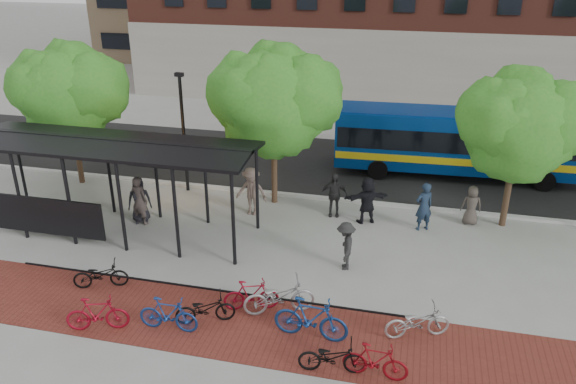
% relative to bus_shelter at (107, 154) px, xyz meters
% --- Properties ---
extents(ground, '(160.00, 160.00, 0.00)m').
position_rel_bus_shelter_xyz_m(ground, '(8.13, 0.48, -3.00)').
color(ground, '#9E9E99').
rests_on(ground, ground).
extents(asphalt_street, '(160.00, 8.00, 0.01)m').
position_rel_bus_shelter_xyz_m(asphalt_street, '(8.13, 8.48, -2.99)').
color(asphalt_street, black).
rests_on(asphalt_street, ground).
extents(curb, '(160.00, 0.25, 0.12)m').
position_rel_bus_shelter_xyz_m(curb, '(8.13, 4.48, -2.94)').
color(curb, '#B7B7B2').
rests_on(curb, ground).
extents(brick_strip, '(24.00, 3.00, 0.01)m').
position_rel_bus_shelter_xyz_m(brick_strip, '(6.13, -4.52, -3.00)').
color(brick_strip, maroon).
rests_on(brick_strip, ground).
extents(bike_rack_rail, '(12.00, 0.05, 0.95)m').
position_rel_bus_shelter_xyz_m(bike_rack_rail, '(4.83, -3.62, -3.00)').
color(bike_rack_rail, black).
rests_on(bike_rack_rail, ground).
extents(bus_shelter, '(10.60, 3.07, 3.60)m').
position_rel_bus_shelter_xyz_m(bus_shelter, '(0.00, 0.00, 0.00)').
color(bus_shelter, black).
rests_on(bus_shelter, ground).
extents(tree_a, '(4.90, 4.00, 6.18)m').
position_rel_bus_shelter_xyz_m(tree_a, '(-3.77, 3.83, 1.24)').
color(tree_a, '#382619').
rests_on(tree_a, ground).
extents(tree_b, '(5.15, 4.20, 6.47)m').
position_rel_bus_shelter_xyz_m(tree_b, '(5.23, 3.83, 1.46)').
color(tree_b, '#382619').
rests_on(tree_b, ground).
extents(tree_c, '(4.66, 3.80, 5.92)m').
position_rel_bus_shelter_xyz_m(tree_c, '(14.22, 3.83, 1.06)').
color(tree_c, '#382619').
rests_on(tree_c, ground).
extents(lamp_post_left, '(0.35, 0.20, 5.12)m').
position_rel_bus_shelter_xyz_m(lamp_post_left, '(1.13, 4.08, -0.25)').
color(lamp_post_left, black).
rests_on(lamp_post_left, ground).
extents(bus, '(11.28, 3.07, 3.02)m').
position_rel_bus_shelter_xyz_m(bus, '(12.57, 8.68, -1.27)').
color(bus, navy).
rests_on(bus, ground).
extents(bike_0, '(1.77, 1.15, 0.88)m').
position_rel_bus_shelter_xyz_m(bike_0, '(1.53, -3.66, -2.56)').
color(bike_0, black).
rests_on(bike_0, ground).
extents(bike_1, '(1.79, 1.01, 1.04)m').
position_rel_bus_shelter_xyz_m(bike_1, '(2.59, -5.60, -2.48)').
color(bike_1, maroon).
rests_on(bike_1, ground).
extents(bike_3, '(1.72, 0.53, 1.03)m').
position_rel_bus_shelter_xyz_m(bike_3, '(4.49, -5.15, -2.48)').
color(bike_3, navy).
rests_on(bike_3, ground).
extents(bike_4, '(1.78, 1.20, 0.88)m').
position_rel_bus_shelter_xyz_m(bike_4, '(5.35, -4.57, -2.56)').
color(bike_4, black).
rests_on(bike_4, ground).
extents(bike_5, '(1.68, 0.95, 0.98)m').
position_rel_bus_shelter_xyz_m(bike_5, '(6.42, -3.68, -2.51)').
color(bike_5, maroon).
rests_on(bike_5, ground).
extents(bike_6, '(2.20, 1.51, 1.09)m').
position_rel_bus_shelter_xyz_m(bike_6, '(7.25, -3.64, -2.45)').
color(bike_6, gray).
rests_on(bike_6, ground).
extents(bike_7, '(2.09, 0.69, 1.24)m').
position_rel_bus_shelter_xyz_m(bike_7, '(8.37, -4.56, -2.38)').
color(bike_7, navy).
rests_on(bike_7, ground).
extents(bike_8, '(1.77, 0.84, 0.90)m').
position_rel_bus_shelter_xyz_m(bike_8, '(9.15, -5.72, -2.55)').
color(bike_8, black).
rests_on(bike_8, ground).
extents(bike_9, '(1.64, 0.53, 0.97)m').
position_rel_bus_shelter_xyz_m(bike_9, '(10.20, -5.68, -2.51)').
color(bike_9, maroon).
rests_on(bike_9, ground).
extents(bike_10, '(1.93, 1.27, 0.96)m').
position_rel_bus_shelter_xyz_m(bike_10, '(11.15, -3.82, -2.52)').
color(bike_10, '#9A9A9C').
rests_on(bike_10, ground).
extents(pedestrian_0, '(1.05, 0.92, 1.81)m').
position_rel_bus_shelter_xyz_m(pedestrian_0, '(0.59, 0.81, -2.09)').
color(pedestrian_0, black).
rests_on(pedestrian_0, ground).
extents(pedestrian_1, '(0.78, 0.59, 1.94)m').
position_rel_bus_shelter_xyz_m(pedestrian_1, '(0.68, 0.65, -2.03)').
color(pedestrian_1, '#413834').
rests_on(pedestrian_1, ground).
extents(pedestrian_3, '(1.31, 0.81, 1.96)m').
position_rel_bus_shelter_xyz_m(pedestrian_3, '(4.56, 2.44, -2.02)').
color(pedestrian_3, brown).
rests_on(pedestrian_3, ground).
extents(pedestrian_4, '(1.11, 0.61, 1.79)m').
position_rel_bus_shelter_xyz_m(pedestrian_4, '(7.72, 3.08, -2.10)').
color(pedestrian_4, '#272727').
rests_on(pedestrian_4, ground).
extents(pedestrian_5, '(1.79, 1.21, 1.86)m').
position_rel_bus_shelter_xyz_m(pedestrian_5, '(9.04, 2.80, -2.07)').
color(pedestrian_5, black).
rests_on(pedestrian_5, ground).
extents(pedestrian_6, '(0.80, 0.57, 1.55)m').
position_rel_bus_shelter_xyz_m(pedestrian_6, '(12.91, 3.60, -2.22)').
color(pedestrian_6, '#453D37').
rests_on(pedestrian_6, ground).
extents(pedestrian_7, '(0.82, 0.73, 1.89)m').
position_rel_bus_shelter_xyz_m(pedestrian_7, '(11.15, 2.69, -2.06)').
color(pedestrian_7, '#1A293E').
rests_on(pedestrian_7, ground).
extents(pedestrian_9, '(0.79, 1.16, 1.66)m').
position_rel_bus_shelter_xyz_m(pedestrian_9, '(8.74, -0.75, -2.17)').
color(pedestrian_9, black).
rests_on(pedestrian_9, ground).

